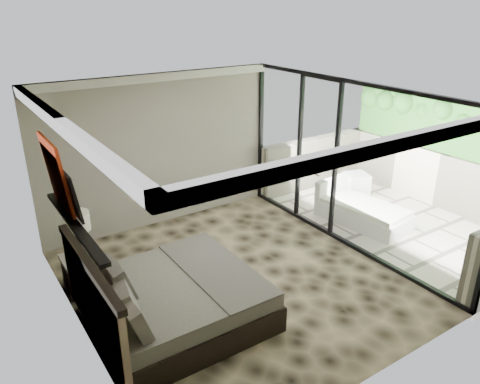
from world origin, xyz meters
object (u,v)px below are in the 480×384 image
bed (170,300)px  nightstand (84,271)px  ottoman (356,184)px  lounger (361,211)px  table_lamp (77,229)px

bed → nightstand: size_ratio=3.83×
ottoman → lounger: bearing=-132.6°
ottoman → lounger: 1.37m
nightstand → lounger: (5.06, -0.67, -0.07)m
ottoman → lounger: size_ratio=0.26×
nightstand → lounger: size_ratio=0.31×
table_lamp → lounger: 5.18m
ottoman → lounger: (-0.93, -1.01, -0.03)m
nightstand → ottoman: nightstand is taller
nightstand → lounger: lounger is taller
ottoman → table_lamp: bearing=-176.8°
bed → ottoman: (5.30, 1.76, -0.11)m
bed → ottoman: 5.59m
ottoman → nightstand: bearing=-176.7°
bed → lounger: bed is taller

